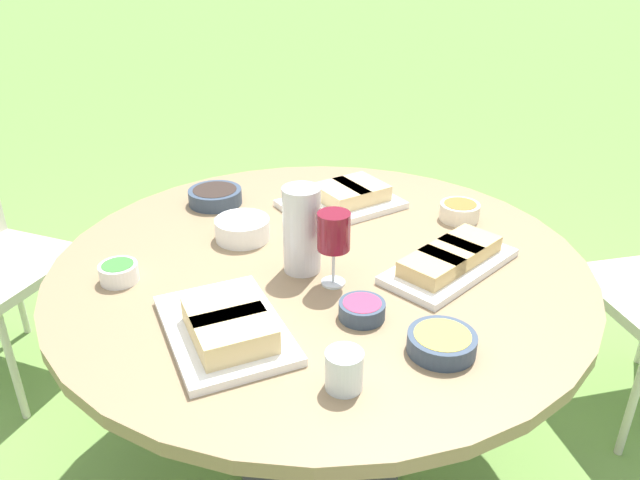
{
  "coord_description": "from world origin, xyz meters",
  "views": [
    {
      "loc": [
        -1.21,
        0.79,
        1.53
      ],
      "look_at": [
        0.0,
        0.0,
        0.78
      ],
      "focal_mm": 35.0,
      "sensor_mm": 36.0,
      "label": 1
    }
  ],
  "objects": [
    {
      "name": "water_pitcher",
      "position": [
        -0.02,
        0.06,
        0.84
      ],
      "size": [
        0.1,
        0.1,
        0.23
      ],
      "color": "silver",
      "rests_on": "dining_table"
    },
    {
      "name": "bowl_salad",
      "position": [
        0.18,
        0.48,
        0.75
      ],
      "size": [
        0.1,
        0.1,
        0.05
      ],
      "color": "white",
      "rests_on": "dining_table"
    },
    {
      "name": "platter_charcuterie",
      "position": [
        -0.22,
        -0.25,
        0.75
      ],
      "size": [
        0.26,
        0.41,
        0.06
      ],
      "color": "white",
      "rests_on": "dining_table"
    },
    {
      "name": "bowl_dip_cream",
      "position": [
        0.22,
        0.12,
        0.76
      ],
      "size": [
        0.15,
        0.15,
        0.06
      ],
      "color": "white",
      "rests_on": "dining_table"
    },
    {
      "name": "platter_bread_main",
      "position": [
        0.25,
        -0.26,
        0.75
      ],
      "size": [
        0.25,
        0.35,
        0.07
      ],
      "color": "white",
      "rests_on": "dining_table"
    },
    {
      "name": "bowl_olives",
      "position": [
        0.49,
        0.08,
        0.75
      ],
      "size": [
        0.17,
        0.17,
        0.05
      ],
      "color": "#334256",
      "rests_on": "dining_table"
    },
    {
      "name": "bowl_dip_red",
      "position": [
        -0.28,
        0.07,
        0.74
      ],
      "size": [
        0.11,
        0.11,
        0.04
      ],
      "color": "#334256",
      "rests_on": "dining_table"
    },
    {
      "name": "ground_plane",
      "position": [
        0.0,
        0.0,
        0.0
      ],
      "size": [
        40.0,
        40.0,
        0.0
      ],
      "primitive_type": "plane",
      "color": "#668E42"
    },
    {
      "name": "bowl_roasted_veg",
      "position": [
        -0.02,
        -0.49,
        0.75
      ],
      "size": [
        0.12,
        0.12,
        0.05
      ],
      "color": "beige",
      "rests_on": "dining_table"
    },
    {
      "name": "platter_sandwich_side",
      "position": [
        -0.18,
        0.36,
        0.75
      ],
      "size": [
        0.39,
        0.3,
        0.07
      ],
      "color": "white",
      "rests_on": "dining_table"
    },
    {
      "name": "cup_water_near",
      "position": [
        -0.45,
        0.24,
        0.76
      ],
      "size": [
        0.07,
        0.07,
        0.08
      ],
      "color": "silver",
      "rests_on": "dining_table"
    },
    {
      "name": "dining_table",
      "position": [
        0.0,
        0.0,
        0.63
      ],
      "size": [
        1.41,
        1.41,
        0.72
      ],
      "color": "#4C4C51",
      "rests_on": "ground_plane"
    },
    {
      "name": "wine_glass",
      "position": [
        -0.12,
        0.04,
        0.86
      ],
      "size": [
        0.08,
        0.08,
        0.19
      ],
      "color": "silver",
      "rests_on": "dining_table"
    },
    {
      "name": "bowl_fries",
      "position": [
        -0.47,
        -0.0,
        0.75
      ],
      "size": [
        0.15,
        0.15,
        0.04
      ],
      "color": "#334256",
      "rests_on": "dining_table"
    }
  ]
}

